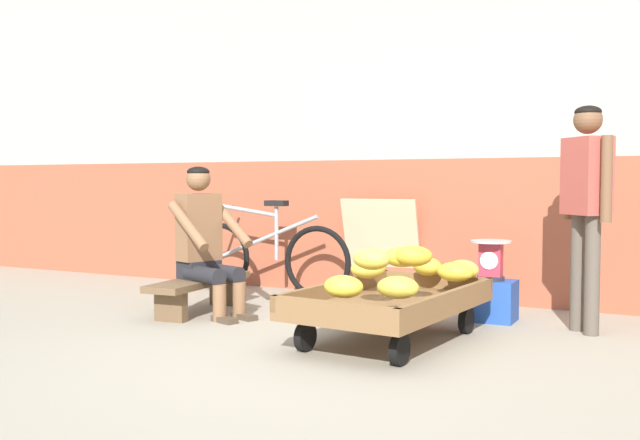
{
  "coord_description": "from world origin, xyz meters",
  "views": [
    {
      "loc": [
        1.9,
        -3.37,
        1.02
      ],
      "look_at": [
        -0.44,
        1.16,
        0.75
      ],
      "focal_mm": 40.35,
      "sensor_mm": 36.0,
      "label": 1
    }
  ],
  "objects_px": {
    "weighing_scale": "(491,259)",
    "plastic_crate": "(490,300)",
    "sign_board": "(382,248)",
    "low_bench": "(199,287)",
    "bicycle_near_left": "(267,256)",
    "customer_adult": "(587,192)",
    "vendor_seated": "(205,241)",
    "banana_cart": "(390,305)"
  },
  "relations": [
    {
      "from": "weighing_scale",
      "to": "plastic_crate",
      "type": "bearing_deg",
      "value": 90.0
    },
    {
      "from": "sign_board",
      "to": "low_bench",
      "type": "bearing_deg",
      "value": -125.35
    },
    {
      "from": "low_bench",
      "to": "sign_board",
      "type": "relative_size",
      "value": 1.28
    },
    {
      "from": "weighing_scale",
      "to": "bicycle_near_left",
      "type": "height_order",
      "value": "bicycle_near_left"
    },
    {
      "from": "customer_adult",
      "to": "weighing_scale",
      "type": "bearing_deg",
      "value": 169.0
    },
    {
      "from": "low_bench",
      "to": "customer_adult",
      "type": "relative_size",
      "value": 0.73
    },
    {
      "from": "plastic_crate",
      "to": "bicycle_near_left",
      "type": "bearing_deg",
      "value": 171.94
    },
    {
      "from": "low_bench",
      "to": "plastic_crate",
      "type": "height_order",
      "value": "plastic_crate"
    },
    {
      "from": "vendor_seated",
      "to": "bicycle_near_left",
      "type": "bearing_deg",
      "value": 94.73
    },
    {
      "from": "banana_cart",
      "to": "customer_adult",
      "type": "height_order",
      "value": "customer_adult"
    },
    {
      "from": "weighing_scale",
      "to": "bicycle_near_left",
      "type": "xyz_separation_m",
      "value": [
        -2.11,
        0.3,
        -0.1
      ]
    },
    {
      "from": "weighing_scale",
      "to": "vendor_seated",
      "type": "bearing_deg",
      "value": -159.86
    },
    {
      "from": "plastic_crate",
      "to": "weighing_scale",
      "type": "relative_size",
      "value": 1.2
    },
    {
      "from": "low_bench",
      "to": "customer_adult",
      "type": "height_order",
      "value": "customer_adult"
    },
    {
      "from": "vendor_seated",
      "to": "bicycle_near_left",
      "type": "relative_size",
      "value": 0.69
    },
    {
      "from": "low_bench",
      "to": "banana_cart",
      "type": "bearing_deg",
      "value": -9.38
    },
    {
      "from": "plastic_crate",
      "to": "bicycle_near_left",
      "type": "xyz_separation_m",
      "value": [
        -2.11,
        0.3,
        0.2
      ]
    },
    {
      "from": "sign_board",
      "to": "bicycle_near_left",
      "type": "bearing_deg",
      "value": -159.7
    },
    {
      "from": "weighing_scale",
      "to": "banana_cart",
      "type": "bearing_deg",
      "value": -111.57
    },
    {
      "from": "vendor_seated",
      "to": "sign_board",
      "type": "xyz_separation_m",
      "value": [
        0.89,
        1.4,
        -0.13
      ]
    },
    {
      "from": "sign_board",
      "to": "plastic_crate",
      "type": "bearing_deg",
      "value": -30.27
    },
    {
      "from": "low_bench",
      "to": "customer_adult",
      "type": "bearing_deg",
      "value": 11.84
    },
    {
      "from": "banana_cart",
      "to": "weighing_scale",
      "type": "distance_m",
      "value": 1.09
    },
    {
      "from": "bicycle_near_left",
      "to": "plastic_crate",
      "type": "bearing_deg",
      "value": -8.06
    },
    {
      "from": "vendor_seated",
      "to": "bicycle_near_left",
      "type": "distance_m",
      "value": 1.07
    },
    {
      "from": "plastic_crate",
      "to": "bicycle_near_left",
      "type": "distance_m",
      "value": 2.14
    },
    {
      "from": "sign_board",
      "to": "customer_adult",
      "type": "bearing_deg",
      "value": -23.72
    },
    {
      "from": "banana_cart",
      "to": "low_bench",
      "type": "xyz_separation_m",
      "value": [
        -1.71,
        0.28,
        -0.04
      ]
    },
    {
      "from": "low_bench",
      "to": "plastic_crate",
      "type": "bearing_deg",
      "value": 18.72
    },
    {
      "from": "plastic_crate",
      "to": "low_bench",
      "type": "bearing_deg",
      "value": -161.28
    },
    {
      "from": "low_bench",
      "to": "customer_adult",
      "type": "xyz_separation_m",
      "value": [
        2.77,
        0.58,
        0.75
      ]
    },
    {
      "from": "bicycle_near_left",
      "to": "customer_adult",
      "type": "distance_m",
      "value": 2.87
    },
    {
      "from": "plastic_crate",
      "to": "weighing_scale",
      "type": "height_order",
      "value": "weighing_scale"
    },
    {
      "from": "plastic_crate",
      "to": "customer_adult",
      "type": "relative_size",
      "value": 0.24
    },
    {
      "from": "low_bench",
      "to": "bicycle_near_left",
      "type": "relative_size",
      "value": 0.67
    },
    {
      "from": "plastic_crate",
      "to": "weighing_scale",
      "type": "distance_m",
      "value": 0.3
    },
    {
      "from": "banana_cart",
      "to": "weighing_scale",
      "type": "relative_size",
      "value": 5.04
    },
    {
      "from": "sign_board",
      "to": "customer_adult",
      "type": "relative_size",
      "value": 0.57
    },
    {
      "from": "plastic_crate",
      "to": "customer_adult",
      "type": "xyz_separation_m",
      "value": [
        0.67,
        -0.13,
        0.8
      ]
    },
    {
      "from": "low_bench",
      "to": "plastic_crate",
      "type": "relative_size",
      "value": 3.11
    },
    {
      "from": "plastic_crate",
      "to": "customer_adult",
      "type": "distance_m",
      "value": 1.05
    },
    {
      "from": "vendor_seated",
      "to": "weighing_scale",
      "type": "xyz_separation_m",
      "value": [
        2.02,
        0.74,
        -0.11
      ]
    }
  ]
}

